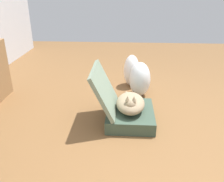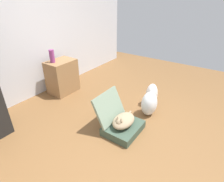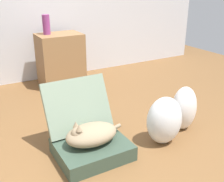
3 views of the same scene
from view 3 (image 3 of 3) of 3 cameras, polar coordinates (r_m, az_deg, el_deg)
name	(u,v)px [view 3 (image 3 of 3)]	position (r m, az deg, el deg)	size (l,w,h in m)	color
ground_plane	(68,175)	(2.14, -8.99, -16.79)	(7.68, 7.68, 0.00)	brown
suitcase_base	(92,149)	(2.28, -4.13, -11.88)	(0.56, 0.47, 0.12)	#384C3D
suitcase_lid	(78,106)	(2.35, -7.07, -3.04)	(0.56, 0.47, 0.04)	gray
cat	(91,134)	(2.20, -4.40, -8.86)	(0.50, 0.28, 0.21)	#998466
plastic_bag_white	(164,120)	(2.42, 10.73, -5.97)	(0.32, 0.26, 0.42)	silver
plastic_bag_clear	(184,108)	(2.67, 14.62, -3.45)	(0.25, 0.21, 0.43)	white
side_table	(61,60)	(3.76, -10.54, 6.38)	(0.56, 0.41, 0.68)	olive
vase_tall	(46,25)	(3.67, -13.41, 13.18)	(0.09, 0.09, 0.24)	#8C387A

